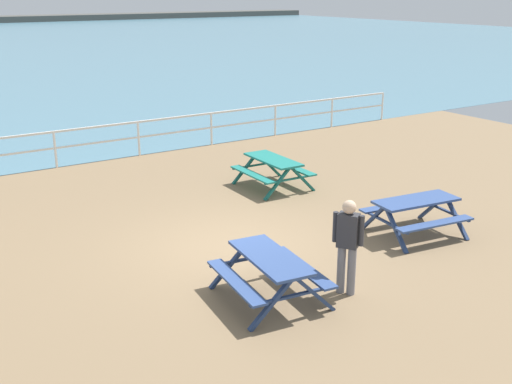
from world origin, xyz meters
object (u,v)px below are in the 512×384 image
(picnic_table_near_right, at_px, (270,267))
(visitor, at_px, (348,241))
(picnic_table_near_left, at_px, (416,208))
(picnic_table_mid_centre, at_px, (273,166))

(picnic_table_near_right, distance_m, visitor, 1.35)
(picnic_table_near_left, xyz_separation_m, picnic_table_mid_centre, (-0.63, 4.31, 0.00))
(picnic_table_near_right, relative_size, picnic_table_mid_centre, 1.07)
(picnic_table_near_left, distance_m, picnic_table_mid_centre, 4.36)
(picnic_table_near_left, relative_size, picnic_table_near_right, 1.01)
(picnic_table_mid_centre, bearing_deg, visitor, 158.62)
(picnic_table_near_left, bearing_deg, visitor, -149.76)
(picnic_table_near_left, relative_size, visitor, 1.19)
(picnic_table_near_right, distance_m, picnic_table_mid_centre, 6.15)
(picnic_table_mid_centre, bearing_deg, picnic_table_near_left, -170.32)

